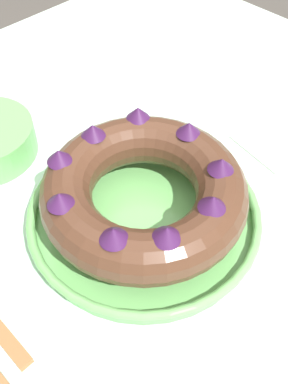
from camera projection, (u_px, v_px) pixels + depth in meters
The scene contains 4 objects.
dining_table at pixel (143, 268), 0.66m from camera, with size 1.22×1.15×0.77m.
serving_dish at pixel (144, 215), 0.59m from camera, with size 0.30×0.30×0.03m.
bundt_cake at pixel (144, 191), 0.55m from camera, with size 0.26×0.26×0.08m.
napkin at pixel (285, 138), 0.71m from camera, with size 0.14×0.10×0.00m, color white.
Camera 1 is at (-0.25, -0.25, 1.24)m, focal length 42.00 mm.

